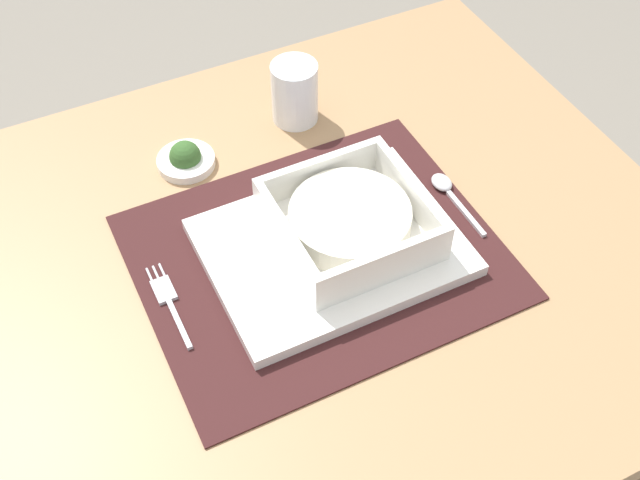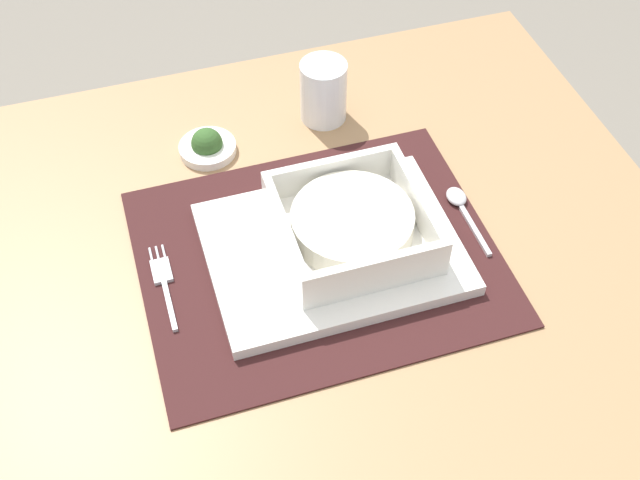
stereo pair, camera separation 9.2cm
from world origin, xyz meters
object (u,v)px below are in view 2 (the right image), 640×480
(drinking_glass, at_px, (323,94))
(porridge_bowl, at_px, (352,225))
(bread_knife, at_px, (429,236))
(condiment_saucer, at_px, (207,146))
(fork, at_px, (164,280))
(butter_knife, at_px, (446,227))
(spoon, at_px, (460,204))
(dining_table, at_px, (316,304))

(drinking_glass, bearing_deg, porridge_bowl, -99.69)
(porridge_bowl, distance_m, bread_knife, 0.10)
(bread_knife, xyz_separation_m, condiment_saucer, (-0.22, 0.23, 0.00))
(fork, bearing_deg, butter_knife, -3.60)
(spoon, bearing_deg, dining_table, -174.13)
(butter_knife, distance_m, bread_knife, 0.03)
(dining_table, bearing_deg, fork, 178.07)
(butter_knife, distance_m, condiment_saucer, 0.33)
(spoon, relative_size, condiment_saucer, 1.50)
(porridge_bowl, distance_m, condiment_saucer, 0.25)
(butter_knife, xyz_separation_m, bread_knife, (-0.03, -0.01, 0.00))
(spoon, relative_size, drinking_glass, 1.31)
(dining_table, height_order, drinking_glass, drinking_glass)
(bread_knife, height_order, condiment_saucer, condiment_saucer)
(dining_table, xyz_separation_m, condiment_saucer, (-0.09, 0.21, 0.12))
(porridge_bowl, height_order, fork, porridge_bowl)
(dining_table, relative_size, butter_knife, 6.73)
(condiment_saucer, bearing_deg, spoon, -34.99)
(porridge_bowl, relative_size, drinking_glass, 1.96)
(spoon, height_order, drinking_glass, drinking_glass)
(bread_knife, relative_size, drinking_glass, 1.62)
(dining_table, bearing_deg, drinking_glass, 70.23)
(spoon, bearing_deg, porridge_bowl, -170.24)
(spoon, bearing_deg, bread_knife, -145.40)
(porridge_bowl, bearing_deg, butter_knife, -4.38)
(porridge_bowl, height_order, butter_knife, porridge_bowl)
(dining_table, relative_size, spoon, 7.85)
(dining_table, xyz_separation_m, spoon, (0.19, 0.01, 0.12))
(spoon, distance_m, bread_knife, 0.07)
(drinking_glass, relative_size, condiment_saucer, 1.15)
(butter_knife, bearing_deg, bread_knife, -165.67)
(condiment_saucer, bearing_deg, bread_knife, -46.33)
(drinking_glass, distance_m, condiment_saucer, 0.17)
(fork, xyz_separation_m, drinking_glass, (0.26, 0.23, 0.03))
(fork, relative_size, bread_knife, 0.89)
(bread_knife, bearing_deg, drinking_glass, 103.20)
(spoon, xyz_separation_m, drinking_glass, (-0.11, 0.22, 0.03))
(dining_table, bearing_deg, porridge_bowl, -9.88)
(bread_knife, bearing_deg, butter_knife, 16.94)
(spoon, distance_m, butter_knife, 0.04)
(dining_table, xyz_separation_m, fork, (-0.18, 0.01, 0.11))
(fork, xyz_separation_m, bread_knife, (0.32, -0.03, 0.00))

